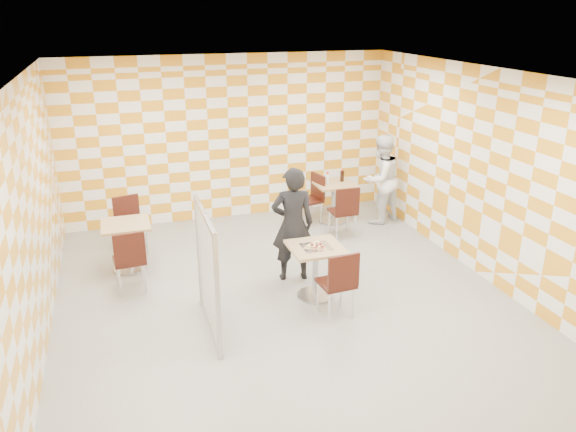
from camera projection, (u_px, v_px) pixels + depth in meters
The scene contains 15 objects.
room_shell at pixel (273, 184), 7.60m from camera, with size 7.00×7.00×7.00m.
main_table at pixel (316, 263), 7.58m from camera, with size 0.70×0.70×0.75m.
second_table at pixel (334, 195), 10.30m from camera, with size 0.70×0.70×0.75m.
empty_table at pixel (127, 238), 8.39m from camera, with size 0.70×0.70×0.75m.
chair_main_front at pixel (339, 280), 7.03m from camera, with size 0.45×0.46×0.92m.
chair_second_front at pixel (345, 208), 9.54m from camera, with size 0.42×0.43×0.92m.
chair_second_side at pixel (313, 195), 10.21m from camera, with size 0.52×0.51×0.92m.
chair_empty_near at pixel (130, 257), 7.68m from camera, with size 0.45×0.46×0.92m.
chair_empty_far at pixel (129, 220), 9.01m from camera, with size 0.52×0.52×0.92m.
partition at pixel (207, 272), 6.69m from camera, with size 0.08×1.38×1.55m.
man_dark at pixel (293, 224), 8.00m from camera, with size 0.61×0.40×1.69m, color black.
man_white at pixel (381, 179), 10.19m from camera, with size 0.80×0.62×1.64m, color white.
pizza_on_foil at pixel (316, 246), 7.48m from camera, with size 0.40×0.40×0.04m.
sport_bottle at pixel (328, 178), 10.20m from camera, with size 0.06×0.06×0.20m.
soda_bottle at pixel (342, 176), 10.27m from camera, with size 0.07×0.07×0.23m.
Camera 1 is at (-1.99, -6.46, 3.75)m, focal length 35.00 mm.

